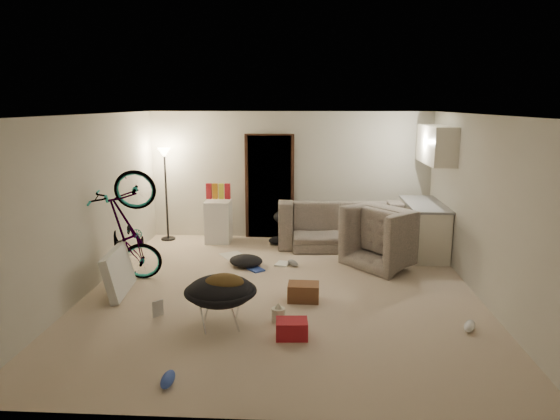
# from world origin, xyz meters

# --- Properties ---
(floor) EXTENTS (5.50, 6.00, 0.02)m
(floor) POSITION_xyz_m (0.00, 0.00, -0.01)
(floor) COLOR beige
(floor) RESTS_ON ground
(ceiling) EXTENTS (5.50, 6.00, 0.02)m
(ceiling) POSITION_xyz_m (0.00, 0.00, 2.51)
(ceiling) COLOR white
(ceiling) RESTS_ON wall_back
(wall_back) EXTENTS (5.50, 0.02, 2.50)m
(wall_back) POSITION_xyz_m (0.00, 3.01, 1.25)
(wall_back) COLOR beige
(wall_back) RESTS_ON floor
(wall_front) EXTENTS (5.50, 0.02, 2.50)m
(wall_front) POSITION_xyz_m (0.00, -3.01, 1.25)
(wall_front) COLOR beige
(wall_front) RESTS_ON floor
(wall_left) EXTENTS (0.02, 6.00, 2.50)m
(wall_left) POSITION_xyz_m (-2.76, 0.00, 1.25)
(wall_left) COLOR beige
(wall_left) RESTS_ON floor
(wall_right) EXTENTS (0.02, 6.00, 2.50)m
(wall_right) POSITION_xyz_m (2.76, 0.00, 1.25)
(wall_right) COLOR beige
(wall_right) RESTS_ON floor
(doorway) EXTENTS (0.85, 0.10, 2.04)m
(doorway) POSITION_xyz_m (-0.40, 2.97, 1.02)
(doorway) COLOR black
(doorway) RESTS_ON floor
(door_trim) EXTENTS (0.97, 0.04, 2.10)m
(door_trim) POSITION_xyz_m (-0.40, 2.94, 1.02)
(door_trim) COLOR #341D12
(door_trim) RESTS_ON floor
(floor_lamp) EXTENTS (0.28, 0.28, 1.81)m
(floor_lamp) POSITION_xyz_m (-2.40, 2.65, 1.31)
(floor_lamp) COLOR black
(floor_lamp) RESTS_ON floor
(kitchen_counter) EXTENTS (0.60, 1.50, 0.88)m
(kitchen_counter) POSITION_xyz_m (2.43, 2.00, 0.44)
(kitchen_counter) COLOR silver
(kitchen_counter) RESTS_ON floor
(counter_top) EXTENTS (0.64, 1.54, 0.04)m
(counter_top) POSITION_xyz_m (2.43, 2.00, 0.90)
(counter_top) COLOR gray
(counter_top) RESTS_ON kitchen_counter
(kitchen_uppers) EXTENTS (0.38, 1.40, 0.65)m
(kitchen_uppers) POSITION_xyz_m (2.56, 2.00, 1.95)
(kitchen_uppers) COLOR silver
(kitchen_uppers) RESTS_ON wall_right
(sofa) EXTENTS (2.30, 0.98, 0.66)m
(sofa) POSITION_xyz_m (0.94, 2.45, 0.33)
(sofa) COLOR #333A33
(sofa) RESTS_ON floor
(armchair) EXTENTS (1.48, 1.50, 0.73)m
(armchair) POSITION_xyz_m (1.80, 1.39, 0.37)
(armchair) COLOR #333A33
(armchair) RESTS_ON floor
(bicycle) EXTENTS (1.84, 1.01, 1.01)m
(bicycle) POSITION_xyz_m (-2.30, 0.25, 0.46)
(bicycle) COLOR black
(bicycle) RESTS_ON floor
(book_asset) EXTENTS (0.26, 0.26, 0.02)m
(book_asset) POSITION_xyz_m (-1.57, -1.02, 0.01)
(book_asset) COLOR maroon
(book_asset) RESTS_ON floor
(mini_fridge) EXTENTS (0.48, 0.48, 0.81)m
(mini_fridge) POSITION_xyz_m (-1.37, 2.55, 0.41)
(mini_fridge) COLOR white
(mini_fridge) RESTS_ON floor
(snack_box_0) EXTENTS (0.11, 0.08, 0.30)m
(snack_box_0) POSITION_xyz_m (-1.54, 2.55, 1.00)
(snack_box_0) COLOR maroon
(snack_box_0) RESTS_ON mini_fridge
(snack_box_1) EXTENTS (0.10, 0.07, 0.30)m
(snack_box_1) POSITION_xyz_m (-1.42, 2.55, 1.00)
(snack_box_1) COLOR orange
(snack_box_1) RESTS_ON mini_fridge
(snack_box_2) EXTENTS (0.11, 0.08, 0.30)m
(snack_box_2) POSITION_xyz_m (-1.30, 2.55, 1.00)
(snack_box_2) COLOR gold
(snack_box_2) RESTS_ON mini_fridge
(snack_box_3) EXTENTS (0.11, 0.08, 0.30)m
(snack_box_3) POSITION_xyz_m (-1.18, 2.55, 1.00)
(snack_box_3) COLOR maroon
(snack_box_3) RESTS_ON mini_fridge
(saucer_chair) EXTENTS (0.87, 0.87, 0.62)m
(saucer_chair) POSITION_xyz_m (-0.67, -1.19, 0.37)
(saucer_chair) COLOR silver
(saucer_chair) RESTS_ON floor
(hoodie) EXTENTS (0.50, 0.42, 0.22)m
(hoodie) POSITION_xyz_m (-0.62, -1.22, 0.56)
(hoodie) COLOR #4C371A
(hoodie) RESTS_ON saucer_chair
(sofa_drape) EXTENTS (0.65, 0.57, 0.28)m
(sofa_drape) POSITION_xyz_m (-0.01, 2.45, 0.54)
(sofa_drape) COLOR black
(sofa_drape) RESTS_ON sofa
(tv_box) EXTENTS (0.33, 0.97, 0.64)m
(tv_box) POSITION_xyz_m (-2.30, -0.21, 0.31)
(tv_box) COLOR silver
(tv_box) RESTS_ON floor
(drink_case_a) EXTENTS (0.43, 0.31, 0.24)m
(drink_case_a) POSITION_xyz_m (0.32, -0.33, 0.12)
(drink_case_a) COLOR brown
(drink_case_a) RESTS_ON floor
(drink_case_b) EXTENTS (0.38, 0.29, 0.21)m
(drink_case_b) POSITION_xyz_m (0.19, -1.45, 0.11)
(drink_case_b) COLOR maroon
(drink_case_b) RESTS_ON floor
(juicer) EXTENTS (0.17, 0.17, 0.24)m
(juicer) POSITION_xyz_m (0.01, -1.02, 0.10)
(juicer) COLOR beige
(juicer) RESTS_ON floor
(newspaper) EXTENTS (0.59, 0.62, 0.01)m
(newspaper) POSITION_xyz_m (-0.94, 1.63, 0.00)
(newspaper) COLOR beige
(newspaper) RESTS_ON floor
(book_blue) EXTENTS (0.32, 0.33, 0.03)m
(book_blue) POSITION_xyz_m (-0.47, 0.89, 0.01)
(book_blue) COLOR #304BAE
(book_blue) RESTS_ON floor
(book_white) EXTENTS (0.28, 0.32, 0.03)m
(book_white) POSITION_xyz_m (-0.05, 1.21, 0.01)
(book_white) COLOR silver
(book_white) RESTS_ON floor
(shoe_1) EXTENTS (0.24, 0.28, 0.10)m
(shoe_1) POSITION_xyz_m (0.13, 1.15, 0.05)
(shoe_1) COLOR slate
(shoe_1) RESTS_ON floor
(shoe_2) EXTENTS (0.12, 0.30, 0.11)m
(shoe_2) POSITION_xyz_m (-0.96, -2.50, 0.06)
(shoe_2) COLOR #304BAE
(shoe_2) RESTS_ON floor
(shoe_4) EXTENTS (0.24, 0.32, 0.11)m
(shoe_4) POSITION_xyz_m (2.30, -1.14, 0.06)
(shoe_4) COLOR white
(shoe_4) RESTS_ON floor
(clothes_lump_a) EXTENTS (0.68, 0.63, 0.18)m
(clothes_lump_a) POSITION_xyz_m (-0.65, 1.09, 0.09)
(clothes_lump_a) COLOR black
(clothes_lump_a) RESTS_ON floor
(clothes_lump_b) EXTENTS (0.57, 0.56, 0.13)m
(clothes_lump_b) POSITION_xyz_m (-0.17, 2.48, 0.07)
(clothes_lump_b) COLOR black
(clothes_lump_b) RESTS_ON floor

